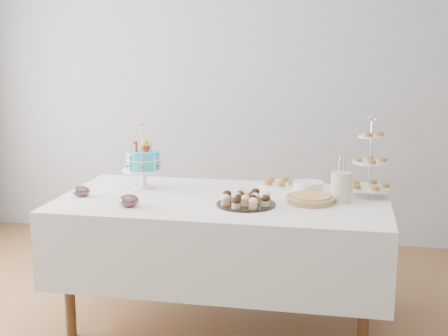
% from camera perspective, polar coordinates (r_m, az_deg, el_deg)
% --- Properties ---
extents(walls, '(5.04, 4.04, 2.70)m').
position_cam_1_polar(walls, '(3.27, -1.12, 5.85)').
color(walls, '#A0A2A5').
rests_on(walls, floor).
extents(table, '(1.92, 1.02, 0.77)m').
position_cam_1_polar(table, '(3.72, -0.08, -6.19)').
color(table, silver).
rests_on(table, floor).
extents(birthday_cake, '(0.26, 0.26, 0.40)m').
position_cam_1_polar(birthday_cake, '(3.94, -7.39, -0.26)').
color(birthday_cake, white).
rests_on(birthday_cake, table).
extents(cupcake_tray, '(0.33, 0.33, 0.08)m').
position_cam_1_polar(cupcake_tray, '(3.50, 2.03, -2.83)').
color(cupcake_tray, black).
rests_on(cupcake_tray, table).
extents(pie, '(0.28, 0.28, 0.04)m').
position_cam_1_polar(pie, '(3.58, 7.92, -2.78)').
color(pie, tan).
rests_on(pie, table).
extents(tiered_stand, '(0.25, 0.25, 0.49)m').
position_cam_1_polar(tiered_stand, '(3.76, 13.23, 0.47)').
color(tiered_stand, silver).
rests_on(tiered_stand, table).
extents(plate_stack, '(0.19, 0.19, 0.07)m').
position_cam_1_polar(plate_stack, '(3.80, 7.69, -1.79)').
color(plate_stack, white).
rests_on(plate_stack, table).
extents(pastry_plate, '(0.27, 0.27, 0.04)m').
position_cam_1_polar(pastry_plate, '(4.00, 5.07, -1.37)').
color(pastry_plate, white).
rests_on(pastry_plate, table).
extents(jam_bowl_a, '(0.12, 0.12, 0.07)m').
position_cam_1_polar(jam_bowl_a, '(3.51, -8.71, -2.98)').
color(jam_bowl_a, silver).
rests_on(jam_bowl_a, table).
extents(jam_bowl_b, '(0.10, 0.10, 0.06)m').
position_cam_1_polar(jam_bowl_b, '(3.80, -12.93, -2.09)').
color(jam_bowl_b, silver).
rests_on(jam_bowl_b, table).
extents(utensil_pitcher, '(0.13, 0.12, 0.26)m').
position_cam_1_polar(utensil_pitcher, '(3.62, 10.67, -1.63)').
color(utensil_pitcher, '#EDE5CC').
rests_on(utensil_pitcher, table).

